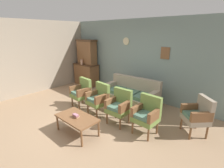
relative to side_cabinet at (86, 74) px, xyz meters
The scene contains 14 objects.
ground_plane 3.41m from the side_cabinet, 41.79° to the right, with size 7.68×7.68×0.00m, color #997A5B.
wall_back_with_decor 2.70m from the side_cabinet, ahead, with size 6.40×0.09×2.70m.
wall_left_side 2.52m from the side_cabinet, 107.57° to the right, with size 0.06×5.20×2.70m, color gray.
side_cabinet is the anchor object (origin of this frame).
cabinet_upper_hutch 0.99m from the side_cabinet, 90.00° to the left, with size 0.99×0.38×1.03m.
vase_on_cabinet 0.61m from the side_cabinet, 103.26° to the right, with size 0.10×0.10×0.22m, color tan.
floral_couch 2.87m from the side_cabinet, 11.00° to the right, with size 1.75×0.89×0.90m.
armchair_near_cabinet 2.30m from the side_cabinet, 43.19° to the right, with size 0.57×0.54×0.90m.
armchair_row_middle 2.91m from the side_cabinet, 32.78° to the right, with size 0.57×0.54×0.90m.
armchair_near_couch_end 3.56m from the side_cabinet, 26.19° to the right, with size 0.54×0.52×0.90m.
armchair_by_doorway 4.22m from the side_cabinet, 20.74° to the right, with size 0.53×0.50×0.90m.
wingback_chair_by_fireplace 4.88m from the side_cabinet, ahead, with size 0.71×0.71×0.90m.
coffee_table 3.78m from the side_cabinet, 42.91° to the right, with size 1.00×0.56×0.42m.
book_stack_on_table 3.80m from the side_cabinet, 43.11° to the right, with size 0.15×0.11×0.08m.
Camera 1 is at (3.11, -2.29, 2.28)m, focal length 26.60 mm.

